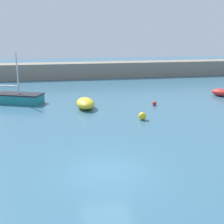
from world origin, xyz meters
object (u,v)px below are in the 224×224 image
mooring_buoy_yellow (142,116)px  fishing_dinghy_green (221,92)px  mooring_buoy_red (154,103)px  sailboat_twin_hulled (19,98)px  rowboat_blue_near (85,103)px

mooring_buoy_yellow → fishing_dinghy_green: bearing=34.1°
fishing_dinghy_green → mooring_buoy_red: 8.15m
sailboat_twin_hulled → mooring_buoy_yellow: 11.78m
rowboat_blue_near → mooring_buoy_red: size_ratio=7.69×
mooring_buoy_red → rowboat_blue_near: bearing=179.3°
rowboat_blue_near → sailboat_twin_hulled: sailboat_twin_hulled is taller
sailboat_twin_hulled → mooring_buoy_yellow: bearing=-14.5°
mooring_buoy_yellow → mooring_buoy_red: 4.67m
fishing_dinghy_green → mooring_buoy_yellow: size_ratio=4.01×
rowboat_blue_near → sailboat_twin_hulled: size_ratio=0.62×
fishing_dinghy_green → mooring_buoy_red: fishing_dinghy_green is taller
rowboat_blue_near → mooring_buoy_yellow: (3.74, -4.18, -0.15)m
fishing_dinghy_green → mooring_buoy_yellow: 12.01m
sailboat_twin_hulled → mooring_buoy_red: (11.60, -3.03, -0.28)m
mooring_buoy_yellow → sailboat_twin_hulled: bearing=142.7°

